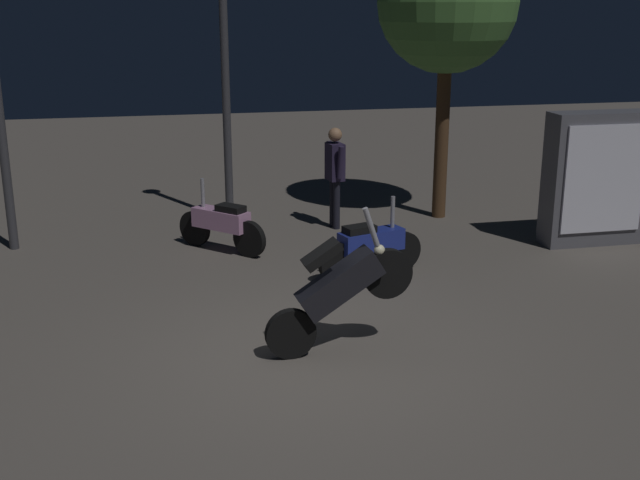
# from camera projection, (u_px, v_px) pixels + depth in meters

# --- Properties ---
(ground_plane) EXTENTS (40.00, 40.00, 0.00)m
(ground_plane) POSITION_uv_depth(u_px,v_px,m) (314.00, 356.00, 8.71)
(ground_plane) COLOR #605951
(motorcycle_black_foreground) EXTENTS (1.66, 0.37, 1.63)m
(motorcycle_black_foreground) POSITION_uv_depth(u_px,v_px,m) (339.00, 288.00, 8.61)
(motorcycle_black_foreground) COLOR black
(motorcycle_black_foreground) RESTS_ON ground_plane
(motorcycle_pink_parked_left) EXTENTS (1.23, 1.26, 1.11)m
(motorcycle_pink_parked_left) POSITION_uv_depth(u_px,v_px,m) (221.00, 224.00, 12.27)
(motorcycle_pink_parked_left) COLOR black
(motorcycle_pink_parked_left) RESTS_ON ground_plane
(motorcycle_blue_parked_right) EXTENTS (1.61, 0.59, 1.11)m
(motorcycle_blue_parked_right) POSITION_uv_depth(u_px,v_px,m) (371.00, 246.00, 11.16)
(motorcycle_blue_parked_right) COLOR black
(motorcycle_blue_parked_right) RESTS_ON ground_plane
(person_rider_beside) EXTENTS (0.29, 0.67, 1.72)m
(person_rider_beside) POSITION_uv_depth(u_px,v_px,m) (335.00, 169.00, 13.40)
(person_rider_beside) COLOR black
(person_rider_beside) RESTS_ON ground_plane
(streetlamp_far) EXTENTS (0.36, 0.36, 4.57)m
(streetlamp_far) POSITION_uv_depth(u_px,v_px,m) (224.00, 51.00, 13.28)
(streetlamp_far) COLOR #38383D
(streetlamp_far) RESTS_ON ground_plane
(tree_center_bg) EXTENTS (2.37, 2.37, 4.90)m
(tree_center_bg) POSITION_uv_depth(u_px,v_px,m) (448.00, 4.00, 13.34)
(tree_center_bg) COLOR #4C331E
(tree_center_bg) RESTS_ON ground_plane
(kiosk_billboard) EXTENTS (1.60, 0.54, 2.10)m
(kiosk_billboard) POSITION_uv_depth(u_px,v_px,m) (595.00, 179.00, 12.52)
(kiosk_billboard) COLOR #595960
(kiosk_billboard) RESTS_ON ground_plane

